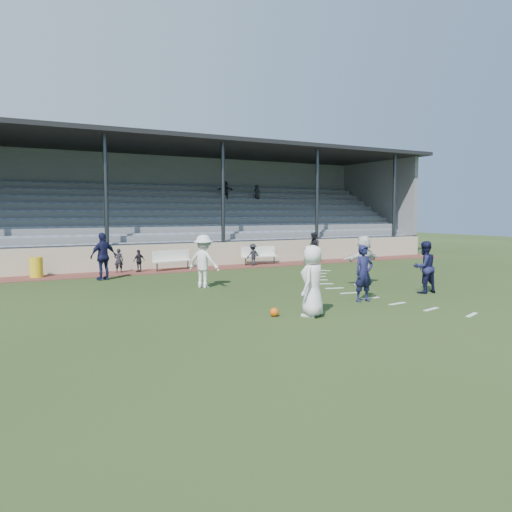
# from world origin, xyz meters

# --- Properties ---
(ground) EXTENTS (90.00, 90.00, 0.00)m
(ground) POSITION_xyz_m (0.00, 0.00, 0.00)
(ground) COLOR #263817
(ground) RESTS_ON ground
(cinder_track) EXTENTS (34.00, 2.00, 0.02)m
(cinder_track) POSITION_xyz_m (0.00, 10.50, 0.01)
(cinder_track) COLOR #5B2A24
(cinder_track) RESTS_ON ground
(retaining_wall) EXTENTS (34.00, 0.18, 1.20)m
(retaining_wall) POSITION_xyz_m (0.00, 11.55, 0.60)
(retaining_wall) COLOR #C0B093
(retaining_wall) RESTS_ON ground
(bench_left) EXTENTS (2.04, 0.87, 0.95)m
(bench_left) POSITION_xyz_m (-0.19, 10.61, 0.58)
(bench_left) COLOR white
(bench_left) RESTS_ON cinder_track
(bench_right) EXTENTS (2.01, 0.48, 0.95)m
(bench_right) POSITION_xyz_m (4.68, 10.79, 0.58)
(bench_right) COLOR white
(bench_right) RESTS_ON cinder_track
(trash_bin) EXTENTS (0.54, 0.54, 0.86)m
(trash_bin) POSITION_xyz_m (-6.17, 10.69, 0.45)
(trash_bin) COLOR gold
(trash_bin) RESTS_ON cinder_track
(football) EXTENTS (0.24, 0.24, 0.24)m
(football) POSITION_xyz_m (-1.32, -0.96, 0.12)
(football) COLOR #CF550C
(football) RESTS_ON ground
(player_white_lead) EXTENTS (1.11, 1.04, 1.91)m
(player_white_lead) POSITION_xyz_m (-0.43, -1.44, 0.95)
(player_white_lead) COLOR silver
(player_white_lead) RESTS_ON ground
(player_navy_lead) EXTENTS (0.67, 0.47, 1.77)m
(player_navy_lead) POSITION_xyz_m (2.27, -0.33, 0.88)
(player_navy_lead) COLOR #141537
(player_navy_lead) RESTS_ON ground
(player_navy_mid) EXTENTS (0.93, 0.75, 1.79)m
(player_navy_mid) POSITION_xyz_m (5.19, -0.05, 0.90)
(player_navy_mid) COLOR #141537
(player_navy_mid) RESTS_ON ground
(player_white_wing) EXTENTS (1.31, 1.45, 1.95)m
(player_white_wing) POSITION_xyz_m (-1.01, 4.67, 0.98)
(player_white_wing) COLOR silver
(player_white_wing) RESTS_ON ground
(player_navy_wing) EXTENTS (1.23, 0.82, 1.95)m
(player_navy_wing) POSITION_xyz_m (-3.81, 8.59, 0.97)
(player_navy_wing) COLOR #141537
(player_navy_wing) RESTS_ON ground
(player_white_back) EXTENTS (1.81, 0.77, 1.90)m
(player_white_back) POSITION_xyz_m (4.60, 2.40, 0.95)
(player_white_back) COLOR silver
(player_white_back) RESTS_ON ground
(official) EXTENTS (0.83, 0.95, 1.67)m
(official) POSITION_xyz_m (7.89, 10.36, 0.85)
(official) COLOR black
(official) RESTS_ON cinder_track
(sub_left_near) EXTENTS (0.47, 0.39, 1.11)m
(sub_left_near) POSITION_xyz_m (-2.69, 10.74, 0.57)
(sub_left_near) COLOR black
(sub_left_near) RESTS_ON cinder_track
(sub_left_far) EXTENTS (0.66, 0.45, 1.03)m
(sub_left_far) POSITION_xyz_m (-1.82, 10.50, 0.54)
(sub_left_far) COLOR black
(sub_left_far) RESTS_ON cinder_track
(sub_right) EXTENTS (0.77, 0.50, 1.13)m
(sub_right) POSITION_xyz_m (4.16, 10.50, 0.58)
(sub_right) COLOR black
(sub_right) RESTS_ON cinder_track
(grandstand) EXTENTS (34.60, 9.00, 6.61)m
(grandstand) POSITION_xyz_m (0.00, 16.26, 2.20)
(grandstand) COLOR slate
(grandstand) RESTS_ON ground
(penalty_arc) EXTENTS (3.89, 14.63, 0.01)m
(penalty_arc) POSITION_xyz_m (4.12, 0.00, 0.01)
(penalty_arc) COLOR silver
(penalty_arc) RESTS_ON ground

